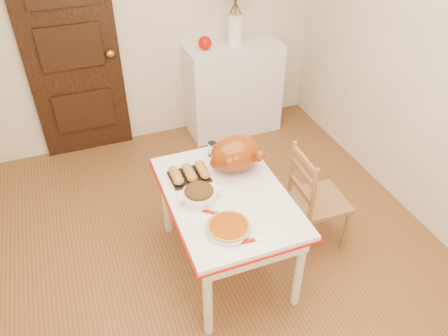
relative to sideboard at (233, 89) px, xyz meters
name	(u,v)px	position (x,y,z in m)	size (l,w,h in m)	color
floor	(220,264)	(-0.82, -1.78, -0.48)	(3.50, 4.00, 0.00)	brown
wall_back	(144,19)	(-0.82, 0.22, 0.77)	(3.50, 0.00, 2.50)	silver
door_back	(72,53)	(-1.52, 0.19, 0.55)	(0.85, 0.06, 2.06)	black
sideboard	(233,89)	(0.00, 0.00, 0.00)	(0.96, 0.43, 0.96)	white
kitchen_table	(226,230)	(-0.77, -1.78, -0.13)	(0.80, 1.16, 0.69)	white
chair_oak	(319,199)	(-0.03, -1.81, -0.04)	(0.39, 0.39, 0.88)	olive
berry_vase	(235,13)	(0.01, 0.00, 0.79)	(0.32, 0.32, 0.63)	white
apple	(205,43)	(-0.30, 0.00, 0.55)	(0.13, 0.13, 0.13)	#BE0A00
turkey_platter	(236,155)	(-0.61, -1.57, 0.35)	(0.42, 0.34, 0.27)	#993404
pumpkin_pie	(229,227)	(-0.88, -2.11, 0.24)	(0.28, 0.28, 0.06)	#893801
stuffing_dish	(199,194)	(-0.96, -1.78, 0.27)	(0.28, 0.22, 0.11)	#543711
rolls_tray	(189,173)	(-0.95, -1.53, 0.25)	(0.27, 0.21, 0.07)	#B07C3C
pie_server	(256,239)	(-0.76, -2.24, 0.22)	(0.20, 0.06, 0.01)	silver
carving_knife	(220,214)	(-0.88, -1.96, 0.22)	(0.25, 0.06, 0.01)	silver
drinking_glass	(212,149)	(-0.71, -1.33, 0.27)	(0.06, 0.06, 0.11)	white
shaker_pair	(243,146)	(-0.47, -1.36, 0.26)	(0.10, 0.04, 0.10)	white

